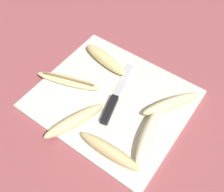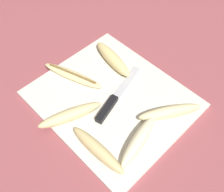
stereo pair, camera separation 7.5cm
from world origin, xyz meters
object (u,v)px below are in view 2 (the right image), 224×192
(banana_golden_short, at_px, (113,59))
(banana_bright_far, at_px, (138,141))
(banana_mellow_near, at_px, (70,115))
(banana_soft_right, at_px, (170,112))
(banana_ripe_center, at_px, (73,75))
(knife, at_px, (111,103))
(banana_spotted_left, at_px, (97,150))

(banana_golden_short, distance_m, banana_bright_far, 0.29)
(banana_mellow_near, relative_size, banana_soft_right, 1.08)
(banana_ripe_center, height_order, banana_soft_right, banana_soft_right)
(banana_bright_far, bearing_deg, banana_soft_right, 89.25)
(banana_mellow_near, height_order, banana_bright_far, banana_bright_far)
(banana_mellow_near, distance_m, banana_bright_far, 0.20)
(knife, height_order, banana_bright_far, banana_bright_far)
(banana_golden_short, xyz_separation_m, banana_spotted_left, (0.19, -0.24, -0.00))
(knife, distance_m, banana_soft_right, 0.16)
(banana_spotted_left, distance_m, banana_mellow_near, 0.13)
(banana_spotted_left, distance_m, banana_bright_far, 0.11)
(knife, distance_m, banana_golden_short, 0.16)
(knife, height_order, banana_ripe_center, banana_ripe_center)
(banana_ripe_center, xyz_separation_m, banana_bright_far, (0.29, -0.02, 0.01))
(banana_bright_far, bearing_deg, banana_mellow_near, -157.83)
(banana_spotted_left, relative_size, banana_bright_far, 1.07)
(knife, xyz_separation_m, banana_ripe_center, (-0.15, -0.01, 0.00))
(banana_golden_short, relative_size, banana_mellow_near, 0.98)
(banana_golden_short, height_order, banana_bright_far, banana_bright_far)
(banana_mellow_near, distance_m, banana_soft_right, 0.27)
(banana_mellow_near, xyz_separation_m, banana_soft_right, (0.18, 0.20, 0.00))
(banana_bright_far, bearing_deg, banana_golden_short, 148.29)
(banana_ripe_center, bearing_deg, banana_golden_short, 72.27)
(banana_golden_short, height_order, banana_mellow_near, banana_golden_short)
(banana_mellow_near, bearing_deg, banana_bright_far, 22.17)
(banana_spotted_left, distance_m, banana_ripe_center, 0.26)
(banana_spotted_left, relative_size, banana_ripe_center, 0.86)
(banana_ripe_center, relative_size, banana_mellow_near, 1.13)
(knife, xyz_separation_m, banana_spotted_left, (0.08, -0.13, 0.01))
(banana_golden_short, height_order, banana_soft_right, same)
(banana_spotted_left, height_order, banana_ripe_center, banana_spotted_left)
(banana_golden_short, relative_size, banana_ripe_center, 0.86)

